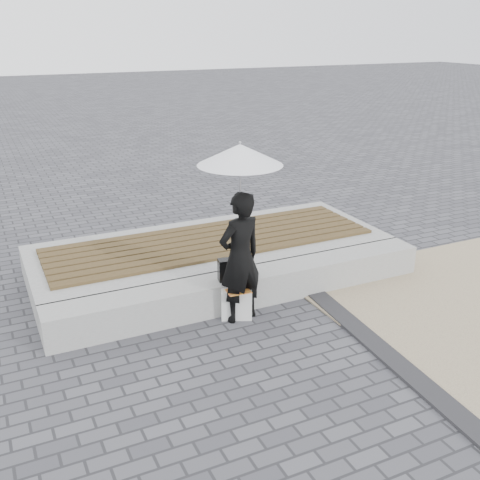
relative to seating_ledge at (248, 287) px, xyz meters
name	(u,v)px	position (x,y,z in m)	size (l,w,h in m)	color
ground	(316,366)	(0.00, -1.60, -0.20)	(80.00, 80.00, 0.00)	#4D4D52
edging_band	(407,371)	(0.75, -2.10, -0.18)	(0.25, 5.20, 0.04)	#28282A
seating_ledge	(248,287)	(0.00, 0.00, 0.00)	(5.00, 0.45, 0.40)	#A8A8A2
timber_platform	(211,255)	(0.00, 1.20, 0.00)	(5.00, 2.00, 0.40)	#A8A8A3
timber_decking	(211,241)	(0.00, 1.20, 0.22)	(4.60, 1.40, 0.04)	brown
woman	(240,257)	(-0.27, -0.34, 0.59)	(0.57, 0.38, 1.57)	black
parasol	(240,155)	(-0.27, -0.34, 1.78)	(0.94, 0.94, 1.20)	#A4A4A8
handbag	(234,269)	(-0.24, -0.10, 0.34)	(0.39, 0.14, 0.27)	black
canvas_tote	(236,304)	(-0.32, -0.33, -0.01)	(0.36, 0.15, 0.38)	silver
magazine	(238,291)	(-0.32, -0.38, 0.18)	(0.27, 0.20, 0.01)	#D9343B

